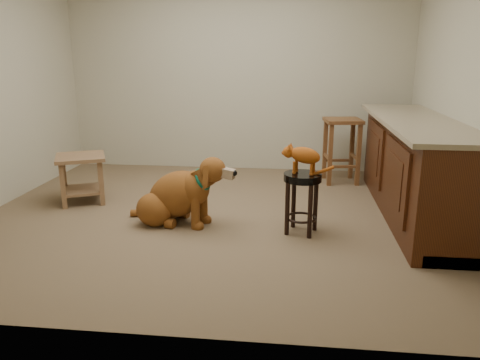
# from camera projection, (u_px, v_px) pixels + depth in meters

# --- Properties ---
(floor) EXTENTS (4.50, 4.00, 0.01)m
(floor) POSITION_uv_depth(u_px,v_px,m) (213.00, 216.00, 4.56)
(floor) COLOR brown
(floor) RESTS_ON ground
(room_shell) EXTENTS (4.54, 4.04, 2.62)m
(room_shell) POSITION_uv_depth(u_px,v_px,m) (210.00, 37.00, 4.12)
(room_shell) COLOR #B0A98E
(room_shell) RESTS_ON ground
(cabinet_run) EXTENTS (0.70, 2.56, 0.94)m
(cabinet_run) POSITION_uv_depth(u_px,v_px,m) (416.00, 171.00, 4.52)
(cabinet_run) COLOR #3E1C0B
(cabinet_run) RESTS_ON ground
(padded_stool) EXTENTS (0.34, 0.34, 0.54)m
(padded_stool) POSITION_uv_depth(u_px,v_px,m) (302.00, 191.00, 4.06)
(padded_stool) COLOR black
(padded_stool) RESTS_ON ground
(wood_stool) EXTENTS (0.47, 0.47, 0.78)m
(wood_stool) POSITION_uv_depth(u_px,v_px,m) (341.00, 149.00, 5.68)
(wood_stool) COLOR brown
(wood_stool) RESTS_ON ground
(side_table) EXTENTS (0.64, 0.64, 0.50)m
(side_table) POSITION_uv_depth(u_px,v_px,m) (82.00, 171.00, 4.92)
(side_table) COLOR brown
(side_table) RESTS_ON ground
(golden_retriever) EXTENTS (1.08, 0.60, 0.70)m
(golden_retriever) POSITION_uv_depth(u_px,v_px,m) (178.00, 196.00, 4.32)
(golden_retriever) COLOR brown
(golden_retriever) RESTS_ON ground
(tabby_kitten) EXTENTS (0.46, 0.20, 0.28)m
(tabby_kitten) POSITION_uv_depth(u_px,v_px,m) (302.00, 156.00, 3.98)
(tabby_kitten) COLOR #8E3E0E
(tabby_kitten) RESTS_ON padded_stool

